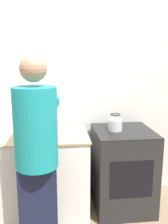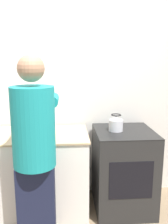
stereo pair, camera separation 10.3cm
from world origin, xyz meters
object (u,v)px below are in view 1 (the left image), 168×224
(kettle, at_px, (115,124))
(knife, at_px, (36,136))
(cutting_board, at_px, (36,137))
(oven, at_px, (122,169))
(person, at_px, (37,151))

(kettle, bearing_deg, knife, -170.80)
(knife, xyz_separation_m, kettle, (0.84, 0.14, 0.07))
(cutting_board, distance_m, kettle, 0.86)
(oven, height_order, cutting_board, cutting_board)
(person, bearing_deg, cutting_board, 94.95)
(person, relative_size, cutting_board, 4.98)
(person, height_order, cutting_board, person)
(oven, height_order, person, person)
(knife, relative_size, kettle, 1.42)
(knife, height_order, kettle, kettle)
(knife, bearing_deg, cutting_board, 113.24)
(person, bearing_deg, knife, 94.41)
(cutting_board, distance_m, knife, 0.03)
(oven, distance_m, person, 1.17)
(oven, distance_m, cutting_board, 1.05)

